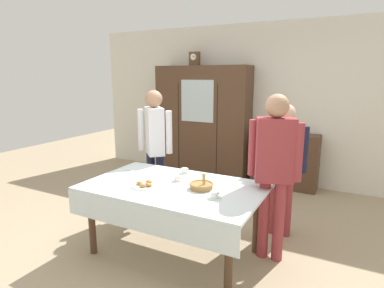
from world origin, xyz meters
The scene contains 18 objects.
ground_plane centered at (0.00, 0.00, 0.00)m, with size 12.00×12.00×0.00m, color tan.
back_wall centered at (0.00, 2.65, 1.35)m, with size 6.40×0.10×2.70m, color silver.
dining_table centered at (0.00, -0.24, 0.66)m, with size 1.79×1.09×0.75m.
wall_cabinet centered at (-0.90, 2.35, 1.00)m, with size 1.71×0.46×2.00m.
mantel_clock centered at (-1.07, 2.35, 2.12)m, with size 0.18×0.11×0.24m.
bookshelf_low centered at (0.61, 2.41, 0.46)m, with size 1.01×0.35×0.91m.
book_stack centered at (0.61, 2.41, 0.94)m, with size 0.16×0.19×0.05m.
tea_cup_near_left centered at (-0.09, 0.20, 0.77)m, with size 0.13×0.13×0.06m.
tea_cup_center centered at (0.51, -0.33, 0.77)m, with size 0.13×0.13×0.06m.
tea_cup_far_right centered at (-0.02, -0.08, 0.77)m, with size 0.13×0.13×0.06m.
bread_basket centered at (0.30, -0.17, 0.78)m, with size 0.24×0.24×0.16m.
pastry_plate centered at (-0.24, -0.36, 0.76)m, with size 0.28×0.28×0.05m.
spoon_front_edge centered at (-0.32, 0.18, 0.75)m, with size 0.12×0.02×0.01m.
spoon_far_left centered at (0.11, -0.35, 0.75)m, with size 0.12×0.02×0.01m.
spoon_back_edge centered at (-0.71, -0.01, 0.75)m, with size 0.12×0.02×0.01m.
person_behind_table_left centered at (0.89, 0.72, 0.93)m, with size 0.52×0.40×1.54m.
person_by_cabinet centered at (-0.75, 0.59, 1.01)m, with size 0.52×0.40×1.65m.
person_near_right_end centered at (0.91, 0.17, 1.02)m, with size 0.52×0.32×1.67m.
Camera 1 is at (1.58, -2.84, 1.83)m, focal length 29.91 mm.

